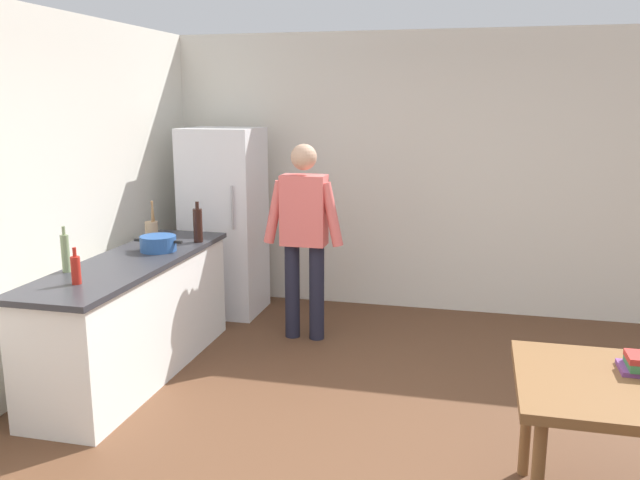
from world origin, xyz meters
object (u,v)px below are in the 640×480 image
(cooking_pot, at_px, (158,243))
(person, at_px, (304,229))
(refrigerator, at_px, (224,222))
(utensil_jar, at_px, (152,229))
(bottle_vinegar_tall, at_px, (65,253))
(bottle_wine_dark, at_px, (198,225))
(bottle_sauce_red, at_px, (76,269))

(cooking_pot, bearing_deg, person, 37.10)
(refrigerator, distance_m, cooking_pot, 1.30)
(person, bearing_deg, utensil_jar, -166.82)
(utensil_jar, relative_size, bottle_vinegar_tall, 1.00)
(bottle_wine_dark, xyz_separation_m, bottle_sauce_red, (-0.24, -1.36, -0.05))
(utensil_jar, bearing_deg, bottle_wine_dark, -8.45)
(refrigerator, xyz_separation_m, bottle_sauce_red, (-0.10, -2.28, 0.10))
(refrigerator, relative_size, bottle_wine_dark, 5.29)
(refrigerator, distance_m, bottle_wine_dark, 0.94)
(cooking_pot, xyz_separation_m, bottle_sauce_red, (-0.07, -0.98, 0.04))
(refrigerator, height_order, bottle_vinegar_tall, refrigerator)
(refrigerator, distance_m, bottle_vinegar_tall, 2.06)
(person, distance_m, cooking_pot, 1.23)
(bottle_vinegar_tall, bearing_deg, utensil_jar, 88.88)
(utensil_jar, height_order, bottle_vinegar_tall, same)
(cooking_pot, distance_m, bottle_vinegar_tall, 0.80)
(utensil_jar, distance_m, bottle_sauce_red, 1.44)
(bottle_wine_dark, height_order, bottle_sauce_red, bottle_wine_dark)
(utensil_jar, xyz_separation_m, bottle_wine_dark, (0.46, -0.07, 0.07))
(bottle_wine_dark, distance_m, bottle_sauce_red, 1.38)
(cooking_pot, height_order, bottle_wine_dark, bottle_wine_dark)
(person, xyz_separation_m, bottle_sauce_red, (-1.05, -1.72, 0.02))
(cooking_pot, xyz_separation_m, utensil_jar, (-0.29, 0.44, 0.02))
(person, relative_size, utensil_jar, 5.31)
(cooking_pot, relative_size, bottle_vinegar_tall, 1.25)
(person, bearing_deg, bottle_vinegar_tall, -131.23)
(utensil_jar, distance_m, bottle_vinegar_tall, 1.18)
(utensil_jar, xyz_separation_m, bottle_vinegar_tall, (-0.02, -1.18, 0.06))
(bottle_vinegar_tall, distance_m, bottle_sauce_red, 0.35)
(cooking_pot, height_order, utensil_jar, utensil_jar)
(refrigerator, relative_size, person, 1.06)
(person, bearing_deg, refrigerator, 149.77)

